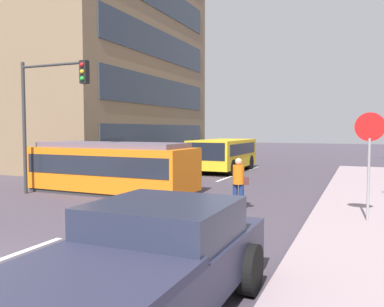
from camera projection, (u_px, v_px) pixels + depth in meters
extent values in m
plane|color=#443C48|center=(180.00, 195.00, 15.69)|extent=(120.00, 120.00, 0.00)
cube|color=#A18B91|center=(373.00, 237.00, 9.36)|extent=(3.20, 36.00, 0.14)
cube|color=silver|center=(20.00, 253.00, 8.35)|extent=(0.16, 2.40, 0.01)
cube|color=silver|center=(125.00, 215.00, 12.02)|extent=(0.16, 2.40, 0.01)
cube|color=silver|center=(225.00, 179.00, 20.74)|extent=(0.16, 2.40, 0.01)
cube|color=silver|center=(253.00, 168.00, 26.25)|extent=(0.16, 2.40, 0.01)
cube|color=#7F684D|center=(64.00, 37.00, 30.55)|extent=(16.63, 16.72, 19.20)
cube|color=#2D3847|center=(162.00, 138.00, 27.76)|extent=(0.06, 14.21, 1.92)
cube|color=#2D3847|center=(161.00, 92.00, 27.56)|extent=(0.06, 14.21, 1.92)
cube|color=#2D3847|center=(161.00, 45.00, 27.36)|extent=(0.06, 14.21, 1.92)
cube|color=orange|center=(113.00, 168.00, 16.26)|extent=(6.89, 2.71, 1.69)
cube|color=#2D2D2D|center=(113.00, 190.00, 16.32)|extent=(6.75, 2.58, 0.15)
cube|color=#5D5263|center=(112.00, 145.00, 16.20)|extent=(6.20, 2.32, 0.20)
cube|color=#1E232D|center=(112.00, 163.00, 16.25)|extent=(6.62, 2.75, 0.74)
cube|color=gold|center=(223.00, 153.00, 24.32)|extent=(2.57, 5.93, 1.62)
cube|color=black|center=(206.00, 152.00, 21.66)|extent=(2.25, 0.15, 0.97)
cube|color=black|center=(223.00, 148.00, 24.30)|extent=(2.60, 5.04, 0.65)
cylinder|color=black|center=(212.00, 167.00, 22.64)|extent=(2.56, 0.93, 0.90)
cylinder|color=black|center=(233.00, 162.00, 26.08)|extent=(2.56, 0.93, 0.90)
cylinder|color=navy|center=(235.00, 197.00, 12.67)|extent=(0.16, 0.16, 0.85)
cylinder|color=navy|center=(241.00, 198.00, 12.60)|extent=(0.16, 0.16, 0.85)
cylinder|color=orange|center=(238.00, 175.00, 12.59)|extent=(0.36, 0.36, 0.60)
sphere|color=tan|center=(239.00, 162.00, 12.57)|extent=(0.22, 0.22, 0.22)
cube|color=#512926|center=(246.00, 181.00, 12.56)|extent=(0.22, 0.19, 0.24)
cube|color=#292A41|center=(145.00, 275.00, 5.25)|extent=(2.03, 5.01, 0.65)
cube|color=#252A3E|center=(164.00, 221.00, 5.71)|extent=(1.91, 1.91, 0.55)
cube|color=#292A41|center=(74.00, 283.00, 3.96)|extent=(2.01, 2.26, 0.12)
cylinder|color=black|center=(138.00, 253.00, 7.03)|extent=(0.28, 0.80, 0.80)
cylinder|color=black|center=(249.00, 269.00, 6.24)|extent=(0.28, 0.80, 0.80)
cube|color=silver|center=(113.00, 168.00, 21.02)|extent=(1.71, 4.27, 0.55)
cube|color=black|center=(111.00, 160.00, 20.85)|extent=(1.57, 2.35, 0.40)
cylinder|color=black|center=(113.00, 169.00, 22.54)|extent=(0.22, 0.64, 0.64)
cylinder|color=black|center=(140.00, 170.00, 21.88)|extent=(0.22, 0.64, 0.64)
cylinder|color=black|center=(84.00, 174.00, 20.19)|extent=(0.22, 0.64, 0.64)
cylinder|color=black|center=(113.00, 175.00, 19.52)|extent=(0.22, 0.64, 0.64)
cube|color=#284A37|center=(166.00, 159.00, 27.20)|extent=(1.87, 4.30, 0.55)
cube|color=black|center=(165.00, 152.00, 27.03)|extent=(1.69, 2.38, 0.40)
cylinder|color=black|center=(163.00, 160.00, 28.73)|extent=(0.23, 0.64, 0.64)
cylinder|color=black|center=(186.00, 161.00, 28.07)|extent=(0.23, 0.64, 0.64)
cylinder|color=black|center=(146.00, 163.00, 26.36)|extent=(0.23, 0.64, 0.64)
cylinder|color=black|center=(170.00, 164.00, 25.70)|extent=(0.23, 0.64, 0.64)
cube|color=#2E5D2C|center=(211.00, 154.00, 33.27)|extent=(1.83, 4.57, 0.55)
cube|color=black|center=(210.00, 148.00, 33.10)|extent=(1.66, 2.52, 0.40)
cylinder|color=black|center=(207.00, 155.00, 34.88)|extent=(0.23, 0.64, 0.64)
cylinder|color=black|center=(226.00, 155.00, 34.20)|extent=(0.23, 0.64, 0.64)
cylinder|color=black|center=(195.00, 157.00, 32.36)|extent=(0.23, 0.64, 0.64)
cylinder|color=black|center=(216.00, 157.00, 31.68)|extent=(0.23, 0.64, 0.64)
cylinder|color=gray|center=(368.00, 180.00, 10.61)|extent=(0.07, 0.07, 2.20)
cylinder|color=red|center=(370.00, 127.00, 10.52)|extent=(0.76, 0.04, 0.76)
cylinder|color=#333333|center=(24.00, 128.00, 15.90)|extent=(0.14, 0.14, 5.21)
cylinder|color=#333333|center=(52.00, 65.00, 15.17)|extent=(2.98, 0.10, 0.10)
cube|color=black|center=(84.00, 72.00, 14.61)|extent=(0.28, 0.24, 0.84)
sphere|color=red|center=(82.00, 65.00, 14.48)|extent=(0.16, 0.16, 0.16)
sphere|color=gold|center=(82.00, 72.00, 14.49)|extent=(0.16, 0.16, 0.16)
sphere|color=green|center=(82.00, 79.00, 14.51)|extent=(0.16, 0.16, 0.16)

